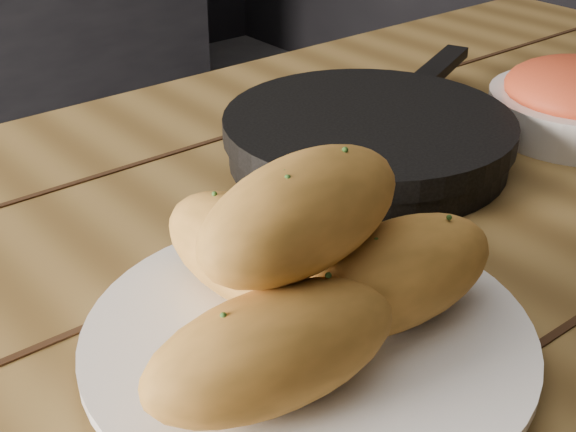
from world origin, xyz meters
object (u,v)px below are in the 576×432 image
at_px(table, 427,371).
at_px(bread_rolls, 306,271).
at_px(skillet, 369,137).
at_px(plate, 308,340).

relative_size(table, bread_rolls, 5.58).
distance_m(bread_rolls, skillet, 0.30).
height_order(plate, skillet, skillet).
xyz_separation_m(bread_rolls, skillet, (0.24, 0.19, -0.04)).
bearing_deg(skillet, table, -118.87).
bearing_deg(plate, skillet, 38.51).
bearing_deg(bread_rolls, plate, 30.96).
distance_m(table, plate, 0.17).
xyz_separation_m(plate, bread_rolls, (-0.01, -0.00, 0.06)).
bearing_deg(bread_rolls, table, 6.02).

